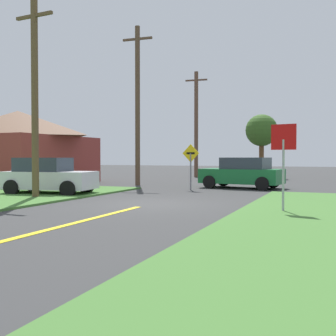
{
  "coord_description": "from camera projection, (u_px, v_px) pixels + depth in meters",
  "views": [
    {
      "loc": [
        6.0,
        -13.13,
        1.65
      ],
      "look_at": [
        -0.57,
        2.96,
        1.18
      ],
      "focal_mm": 44.0,
      "sensor_mm": 36.0,
      "label": 1
    }
  ],
  "objects": [
    {
      "name": "barn",
      "position": [
        18.0,
        147.0,
        25.86
      ],
      "size": [
        7.72,
        7.53,
        4.54
      ],
      "color": "maroon",
      "rests_on": "ground"
    },
    {
      "name": "utility_pole_near",
      "position": [
        35.0,
        96.0,
        16.22
      ],
      "size": [
        1.8,
        0.27,
        7.82
      ],
      "color": "brown",
      "rests_on": "ground"
    },
    {
      "name": "utility_pole_far",
      "position": [
        196.0,
        123.0,
        33.36
      ],
      "size": [
        1.8,
        0.32,
        8.55
      ],
      "color": "brown",
      "rests_on": "ground"
    },
    {
      "name": "stop_sign",
      "position": [
        283.0,
        151.0,
        12.0
      ],
      "size": [
        0.73,
        0.21,
        2.61
      ],
      "rotation": [
        0.0,
        0.0,
        2.91
      ],
      "color": "#9EA0A8",
      "rests_on": "ground"
    },
    {
      "name": "oak_tree_left",
      "position": [
        262.0,
        131.0,
        32.26
      ],
      "size": [
        2.5,
        2.5,
        4.99
      ],
      "color": "brown",
      "rests_on": "ground"
    },
    {
      "name": "direction_sign",
      "position": [
        191.0,
        162.0,
        20.41
      ],
      "size": [
        0.9,
        0.14,
        2.29
      ],
      "color": "slate",
      "rests_on": "ground"
    },
    {
      "name": "car_approaching_junction",
      "position": [
        243.0,
        173.0,
        21.68
      ],
      "size": [
        4.39,
        2.6,
        1.62
      ],
      "rotation": [
        0.0,
        0.0,
        3.01
      ],
      "color": "#196B33",
      "rests_on": "ground"
    },
    {
      "name": "utility_pole_mid",
      "position": [
        138.0,
        104.0,
        23.81
      ],
      "size": [
        1.8,
        0.28,
        9.19
      ],
      "color": "brown",
      "rests_on": "ground"
    },
    {
      "name": "parked_car_near_building",
      "position": [
        48.0,
        176.0,
        18.02
      ],
      "size": [
        4.1,
        2.37,
        1.62
      ],
      "rotation": [
        0.0,
        0.0,
        0.14
      ],
      "color": "silver",
      "rests_on": "ground"
    },
    {
      "name": "ground_plane",
      "position": [
        151.0,
        204.0,
        14.46
      ],
      "size": [
        120.0,
        120.0,
        0.0
      ],
      "primitive_type": "plane",
      "color": "#373737"
    }
  ]
}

